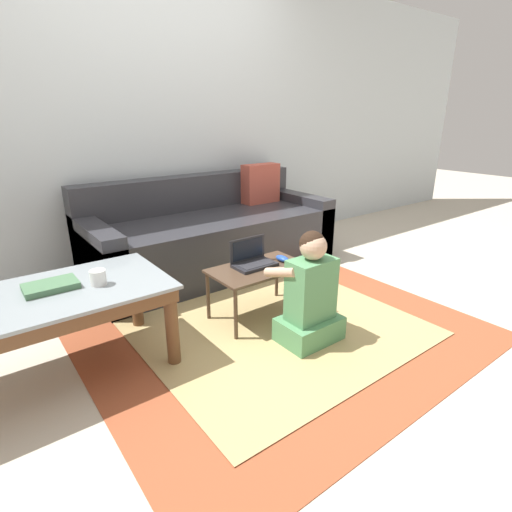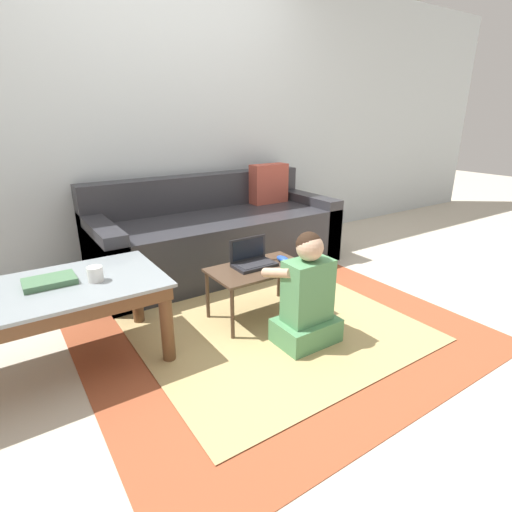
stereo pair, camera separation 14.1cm
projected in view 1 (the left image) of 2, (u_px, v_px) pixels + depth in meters
The scene contains 11 objects.
ground_plane at pixel (267, 317), 2.65m from camera, with size 16.00×16.00×0.00m, color beige.
wall_back at pixel (159, 117), 3.35m from camera, with size 9.00×0.06×2.50m.
area_rug at pixel (279, 328), 2.51m from camera, with size 2.27×1.96×0.01m.
couch at pixel (211, 236), 3.42m from camera, with size 2.06×0.87×0.84m.
coffee_table at pixel (51, 306), 1.94m from camera, with size 1.12×0.62×0.47m.
laptop_desk at pixel (258, 273), 2.57m from camera, with size 0.63×0.36×0.35m.
laptop at pixel (253, 261), 2.57m from camera, with size 0.27×0.16×0.18m.
computer_mouse at pixel (282, 259), 2.66m from camera, with size 0.06×0.11×0.04m.
person_seated at pixel (310, 296), 2.29m from camera, with size 0.36×0.38×0.68m.
cup_on_table at pixel (98, 278), 2.00m from camera, with size 0.08×0.08×0.08m.
book_on_table at pixel (51, 286), 1.96m from camera, with size 0.25×0.16×0.03m.
Camera 1 is at (-1.48, -1.84, 1.28)m, focal length 28.00 mm.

